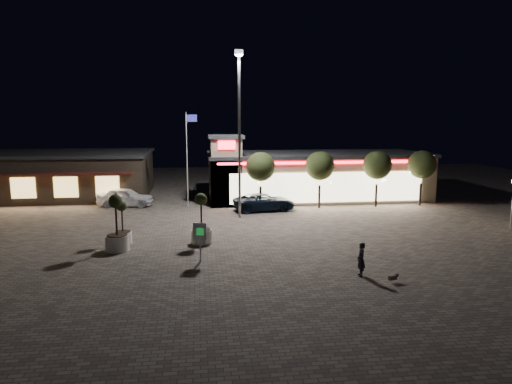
{
  "coord_description": "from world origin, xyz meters",
  "views": [
    {
      "loc": [
        -1.08,
        -25.86,
        7.48
      ],
      "look_at": [
        2.99,
        6.0,
        2.29
      ],
      "focal_mm": 32.0,
      "sensor_mm": 36.0,
      "label": 1
    }
  ],
  "objects": [
    {
      "name": "ground",
      "position": [
        0.0,
        0.0,
        0.0
      ],
      "size": [
        90.0,
        90.0,
        0.0
      ],
      "primitive_type": "plane",
      "color": "#72675C",
      "rests_on": "ground"
    },
    {
      "name": "retail_building",
      "position": [
        9.51,
        15.82,
        2.21
      ],
      "size": [
        20.4,
        8.4,
        6.1
      ],
      "color": "gray",
      "rests_on": "ground"
    },
    {
      "name": "string_tree_b",
      "position": [
        9.0,
        11.0,
        3.56
      ],
      "size": [
        2.42,
        2.42,
        4.79
      ],
      "color": "#332319",
      "rests_on": "ground"
    },
    {
      "name": "planter_mid",
      "position": [
        -5.75,
        0.17,
        1.01
      ],
      "size": [
        1.33,
        1.33,
        3.26
      ],
      "color": "silver",
      "rests_on": "ground"
    },
    {
      "name": "floodlight_pole",
      "position": [
        2.0,
        8.0,
        7.02
      ],
      "size": [
        0.6,
        0.4,
        12.38
      ],
      "color": "gray",
      "rests_on": "ground"
    },
    {
      "name": "string_tree_d",
      "position": [
        18.0,
        11.0,
        3.56
      ],
      "size": [
        2.42,
        2.42,
        4.79
      ],
      "color": "#332319",
      "rests_on": "ground"
    },
    {
      "name": "restaurant_building",
      "position": [
        -14.0,
        19.97,
        2.16
      ],
      "size": [
        16.4,
        11.0,
        4.3
      ],
      "color": "#382D23",
      "rests_on": "ground"
    },
    {
      "name": "flagpole",
      "position": [
        -1.9,
        13.0,
        4.74
      ],
      "size": [
        0.95,
        0.1,
        8.0
      ],
      "color": "white",
      "rests_on": "ground"
    },
    {
      "name": "pedestrian",
      "position": [
        6.56,
        -5.7,
        0.82
      ],
      "size": [
        0.43,
        0.62,
        1.64
      ],
      "primitive_type": "imported",
      "rotation": [
        0.0,
        0.0,
        -1.64
      ],
      "color": "black",
      "rests_on": "ground"
    },
    {
      "name": "dog",
      "position": [
        7.78,
        -6.74,
        0.28
      ],
      "size": [
        0.52,
        0.3,
        0.28
      ],
      "color": "#59514C",
      "rests_on": "ground"
    },
    {
      "name": "string_tree_c",
      "position": [
        14.0,
        11.0,
        3.56
      ],
      "size": [
        2.42,
        2.42,
        4.79
      ],
      "color": "#332319",
      "rests_on": "ground"
    },
    {
      "name": "string_tree_a",
      "position": [
        4.0,
        11.0,
        3.56
      ],
      "size": [
        2.42,
        2.42,
        4.79
      ],
      "color": "#332319",
      "rests_on": "ground"
    },
    {
      "name": "planter_right",
      "position": [
        -0.95,
        1.16,
        0.95
      ],
      "size": [
        1.25,
        1.25,
        3.08
      ],
      "color": "silver",
      "rests_on": "ground"
    },
    {
      "name": "planter_left",
      "position": [
        -5.68,
        1.72,
        0.8
      ],
      "size": [
        1.06,
        1.06,
        2.61
      ],
      "color": "silver",
      "rests_on": "ground"
    },
    {
      "name": "white_sedan",
      "position": [
        -7.33,
        13.81,
        0.8
      ],
      "size": [
        4.94,
        2.56,
        1.61
      ],
      "primitive_type": "imported",
      "rotation": [
        0.0,
        0.0,
        1.43
      ],
      "color": "white",
      "rests_on": "ground"
    },
    {
      "name": "valet_sign",
      "position": [
        -1.05,
        -2.55,
        1.47
      ],
      "size": [
        0.69,
        0.2,
        2.11
      ],
      "color": "gray",
      "rests_on": "ground"
    },
    {
      "name": "pickup_truck",
      "position": [
        4.27,
        10.5,
        0.71
      ],
      "size": [
        5.34,
        2.93,
        1.42
      ],
      "primitive_type": "imported",
      "rotation": [
        0.0,
        0.0,
        1.69
      ],
      "color": "black",
      "rests_on": "ground"
    }
  ]
}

